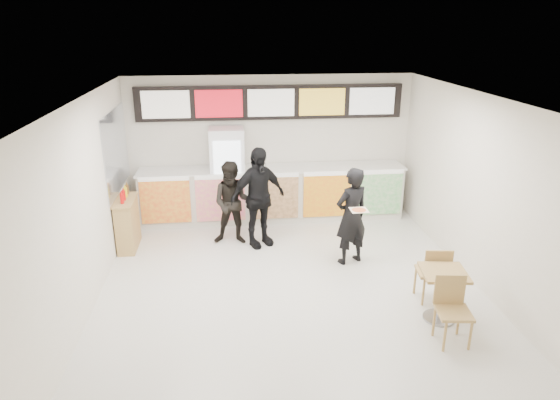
{
  "coord_description": "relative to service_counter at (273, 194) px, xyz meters",
  "views": [
    {
      "loc": [
        -0.93,
        -6.88,
        4.03
      ],
      "look_at": [
        -0.05,
        1.2,
        1.11
      ],
      "focal_mm": 32.0,
      "sensor_mm": 36.0,
      "label": 1
    }
  ],
  "objects": [
    {
      "name": "wall_left",
      "position": [
        -3.0,
        -3.09,
        0.93
      ],
      "size": [
        0.0,
        7.0,
        7.0
      ],
      "primitive_type": "plane",
      "rotation": [
        1.57,
        0.0,
        1.57
      ],
      "color": "silver",
      "rests_on": "floor"
    },
    {
      "name": "customer_left",
      "position": [
        -0.86,
        -1.14,
        0.23
      ],
      "size": [
        0.86,
        0.71,
        1.61
      ],
      "primitive_type": "imported",
      "rotation": [
        0.0,
        0.0,
        -0.14
      ],
      "color": "black",
      "rests_on": "floor"
    },
    {
      "name": "pizza_slice",
      "position": [
        1.15,
        -2.63,
        0.58
      ],
      "size": [
        0.36,
        0.36,
        0.02
      ],
      "color": "beige",
      "rests_on": "customer_main"
    },
    {
      "name": "condiment_ledge",
      "position": [
        -2.82,
        -1.15,
        -0.08
      ],
      "size": [
        0.35,
        0.86,
        1.15
      ],
      "color": "tan",
      "rests_on": "floor"
    },
    {
      "name": "customer_mid",
      "position": [
        -0.39,
        -1.28,
        0.38
      ],
      "size": [
        1.21,
        0.91,
        1.9
      ],
      "primitive_type": "imported",
      "rotation": [
        0.0,
        0.0,
        0.46
      ],
      "color": "black",
      "rests_on": "floor"
    },
    {
      "name": "wall_right",
      "position": [
        3.0,
        -3.09,
        0.93
      ],
      "size": [
        0.0,
        7.0,
        7.0
      ],
      "primitive_type": "plane",
      "rotation": [
        1.57,
        0.0,
        -1.57
      ],
      "color": "silver",
      "rests_on": "floor"
    },
    {
      "name": "service_counter",
      "position": [
        0.0,
        0.0,
        0.0
      ],
      "size": [
        5.56,
        0.77,
        1.14
      ],
      "color": "silver",
      "rests_on": "floor"
    },
    {
      "name": "floor",
      "position": [
        -0.0,
        -3.09,
        -0.57
      ],
      "size": [
        7.0,
        7.0,
        0.0
      ],
      "primitive_type": "plane",
      "color": "beige",
      "rests_on": "ground"
    },
    {
      "name": "menu_board",
      "position": [
        0.0,
        0.32,
        1.88
      ],
      "size": [
        5.5,
        0.14,
        0.7
      ],
      "color": "black",
      "rests_on": "wall_back"
    },
    {
      "name": "customer_main",
      "position": [
        1.15,
        -2.18,
        0.29
      ],
      "size": [
        0.74,
        0.63,
        1.73
      ],
      "primitive_type": "imported",
      "rotation": [
        0.0,
        0.0,
        3.55
      ],
      "color": "black",
      "rests_on": "floor"
    },
    {
      "name": "drinks_fridge",
      "position": [
        -0.93,
        0.02,
        0.43
      ],
      "size": [
        0.7,
        0.67,
        2.0
      ],
      "color": "white",
      "rests_on": "floor"
    },
    {
      "name": "wall_back",
      "position": [
        -0.0,
        0.41,
        0.93
      ],
      "size": [
        6.0,
        0.0,
        6.0
      ],
      "primitive_type": "plane",
      "rotation": [
        1.57,
        0.0,
        0.0
      ],
      "color": "silver",
      "rests_on": "floor"
    },
    {
      "name": "ceiling",
      "position": [
        -0.0,
        -3.09,
        2.43
      ],
      "size": [
        7.0,
        7.0,
        0.0
      ],
      "primitive_type": "plane",
      "rotation": [
        3.14,
        0.0,
        0.0
      ],
      "color": "white",
      "rests_on": "wall_back"
    },
    {
      "name": "cafe_table",
      "position": [
        2.0,
        -4.09,
        -0.05
      ],
      "size": [
        0.68,
        1.59,
        0.9
      ],
      "rotation": [
        0.0,
        0.0,
        -0.13
      ],
      "color": "tan",
      "rests_on": "floor"
    },
    {
      "name": "mirror_panel",
      "position": [
        -2.99,
        -0.64,
        1.18
      ],
      "size": [
        0.01,
        2.0,
        1.5
      ],
      "primitive_type": "cube",
      "color": "#B2B7BF",
      "rests_on": "wall_left"
    }
  ]
}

